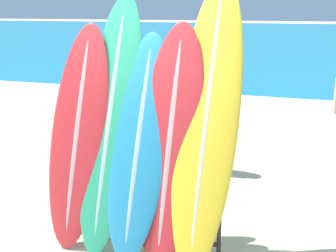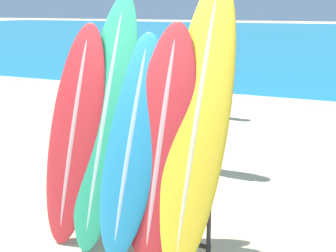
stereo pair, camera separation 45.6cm
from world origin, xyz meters
name	(u,v)px [view 1 (the left image)]	position (x,y,z in m)	size (l,w,h in m)	color
ground_plane	(95,252)	(0.00, 0.00, 0.00)	(160.00, 160.00, 0.00)	beige
ocean_water	(310,35)	(0.00, 37.39, 0.00)	(120.00, 60.00, 0.01)	teal
surfboard_rack	(140,194)	(0.34, 0.29, 0.51)	(1.58, 0.04, 0.96)	#28282D
surfboard_slot_0	(79,134)	(-0.28, 0.28, 1.04)	(0.58, 0.76, 2.08)	red
surfboard_slot_1	(110,121)	(0.03, 0.35, 1.18)	(0.55, 0.94, 2.36)	#289E70
surfboard_slot_2	(139,144)	(0.35, 0.27, 1.00)	(0.57, 0.84, 2.01)	teal
surfboard_slot_3	(170,142)	(0.64, 0.29, 1.05)	(0.60, 0.77, 2.10)	red
surfboard_slot_4	(207,120)	(0.95, 0.38, 1.26)	(0.57, 1.08, 2.51)	yellow
person_near_water	(181,69)	(-1.00, 5.71, 0.97)	(0.30, 0.24, 1.79)	#A87A5B
person_mid_beach	(190,103)	(0.15, 2.53, 0.94)	(0.26, 0.30, 1.73)	#A87A5B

